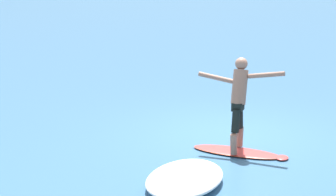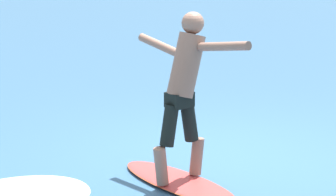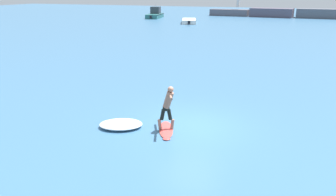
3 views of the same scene
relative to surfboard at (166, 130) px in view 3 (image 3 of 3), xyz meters
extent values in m
plane|color=#3A678D|center=(0.77, 0.83, -0.03)|extent=(200.00, 200.00, 0.00)
cube|color=#55535E|center=(-9.61, 62.83, 0.67)|extent=(8.28, 3.13, 1.39)
cube|color=#4F4A59|center=(-0.65, 62.83, 0.86)|extent=(8.84, 4.90, 1.79)
cube|color=#50545E|center=(8.31, 62.83, 0.89)|extent=(8.30, 4.04, 1.84)
cylinder|color=silver|center=(-7.82, 62.83, 3.34)|extent=(0.70, 0.70, 3.03)
ellipsoid|color=#DD4743|center=(-0.01, 0.03, 0.00)|extent=(1.17, 1.81, 0.06)
ellipsoid|color=#DD4743|center=(0.33, -0.79, 0.00)|extent=(0.37, 0.34, 0.05)
ellipsoid|color=#DB5B2D|center=(-0.01, 0.03, 0.00)|extent=(1.19, 1.82, 0.03)
cone|color=black|center=(-0.28, 0.68, -0.09)|extent=(0.07, 0.07, 0.14)
cone|color=black|center=(-0.38, 0.51, -0.09)|extent=(0.07, 0.07, 0.14)
cone|color=black|center=(-0.10, 0.63, -0.09)|extent=(0.07, 0.07, 0.14)
cylinder|color=#916754|center=(0.22, 0.14, 0.23)|extent=(0.22, 0.19, 0.42)
cylinder|color=black|center=(0.12, 0.09, 0.65)|extent=(0.27, 0.23, 0.46)
cylinder|color=#916754|center=(-0.24, -0.08, 0.23)|extent=(0.22, 0.19, 0.42)
cylinder|color=black|center=(-0.14, -0.03, 0.65)|extent=(0.27, 0.23, 0.46)
cube|color=black|center=(-0.01, 0.03, 0.91)|extent=(0.32, 0.29, 0.16)
cylinder|color=#916754|center=(0.07, 0.07, 1.27)|extent=(0.53, 0.45, 0.71)
sphere|color=#916754|center=(0.15, 0.11, 1.70)|extent=(0.24, 0.24, 0.24)
cylinder|color=#916754|center=(-0.08, 0.53, 1.40)|extent=(0.37, 0.67, 0.21)
cylinder|color=#916754|center=(0.34, -0.35, 1.52)|extent=(0.38, 0.67, 0.20)
cube|color=#276362|center=(-22.55, 51.33, 0.39)|extent=(3.33, 6.53, 0.83)
cone|color=#276362|center=(-23.12, 54.83, 0.39)|extent=(0.99, 1.21, 0.83)
cube|color=black|center=(-22.55, 51.33, 0.73)|extent=(3.39, 6.48, 0.08)
cube|color=#2E363D|center=(-22.68, 52.14, 1.48)|extent=(2.07, 2.26, 1.36)
cube|color=#232D38|center=(-22.85, 53.13, 1.64)|extent=(1.40, 0.26, 0.68)
cylinder|color=silver|center=(-22.68, 52.14, 2.61)|extent=(0.06, 0.06, 0.90)
cube|color=black|center=(-22.03, 48.14, 0.43)|extent=(0.40, 0.33, 0.52)
cube|color=white|center=(-12.86, 43.73, 0.30)|extent=(3.90, 6.15, 0.67)
cone|color=white|center=(-13.83, 46.85, 0.30)|extent=(0.94, 1.16, 0.67)
cube|color=black|center=(-12.86, 43.73, 0.59)|extent=(3.95, 6.12, 0.08)
cube|color=black|center=(-11.97, 40.88, 0.34)|extent=(0.43, 0.37, 0.52)
ellipsoid|color=white|center=(-1.87, -0.36, 0.10)|extent=(2.10, 1.78, 0.26)
camera|label=1|loc=(-8.21, -6.34, 3.64)|focal=60.00mm
camera|label=2|loc=(-2.34, -7.71, 2.90)|focal=85.00mm
camera|label=3|loc=(4.45, -11.36, 5.40)|focal=35.00mm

